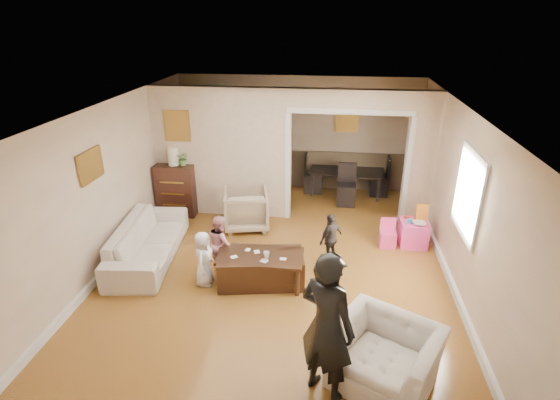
# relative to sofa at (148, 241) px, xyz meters

# --- Properties ---
(floor) EXTENTS (7.00, 7.00, 0.00)m
(floor) POSITION_rel_sofa_xyz_m (2.21, 0.15, -0.32)
(floor) COLOR #9F6E29
(floor) RESTS_ON ground
(partition_left) EXTENTS (2.75, 0.18, 2.60)m
(partition_left) POSITION_rel_sofa_xyz_m (0.83, 1.95, 0.98)
(partition_left) COLOR beige
(partition_left) RESTS_ON ground
(partition_right) EXTENTS (0.55, 0.18, 2.60)m
(partition_right) POSITION_rel_sofa_xyz_m (4.68, 1.95, 0.98)
(partition_right) COLOR beige
(partition_right) RESTS_ON ground
(partition_header) EXTENTS (2.22, 0.18, 0.35)m
(partition_header) POSITION_rel_sofa_xyz_m (3.31, 1.95, 2.10)
(partition_header) COLOR beige
(partition_header) RESTS_ON partition_right
(window_pane) EXTENTS (0.03, 0.95, 1.10)m
(window_pane) POSITION_rel_sofa_xyz_m (4.94, -0.25, 1.23)
(window_pane) COLOR white
(window_pane) RESTS_ON ground
(framed_art_partition) EXTENTS (0.45, 0.03, 0.55)m
(framed_art_partition) POSITION_rel_sofa_xyz_m (0.01, 1.85, 1.53)
(framed_art_partition) COLOR brown
(framed_art_partition) RESTS_ON partition_left
(framed_art_sofa_wall) EXTENTS (0.03, 0.55, 0.40)m
(framed_art_sofa_wall) POSITION_rel_sofa_xyz_m (-0.50, -0.45, 1.48)
(framed_art_sofa_wall) COLOR brown
(framed_art_alcove) EXTENTS (0.45, 0.03, 0.55)m
(framed_art_alcove) POSITION_rel_sofa_xyz_m (3.31, 3.59, 1.38)
(framed_art_alcove) COLOR brown
(sofa) EXTENTS (1.10, 2.30, 0.65)m
(sofa) POSITION_rel_sofa_xyz_m (0.00, 0.00, 0.00)
(sofa) COLOR silver
(sofa) RESTS_ON ground
(armchair_back) EXTENTS (1.00, 1.02, 0.78)m
(armchair_back) POSITION_rel_sofa_xyz_m (1.42, 1.35, 0.06)
(armchair_back) COLOR tan
(armchair_back) RESTS_ON ground
(armchair_front) EXTENTS (1.42, 1.37, 0.72)m
(armchair_front) POSITION_rel_sofa_xyz_m (3.71, -2.25, 0.03)
(armchair_front) COLOR silver
(armchair_front) RESTS_ON ground
(dresser) EXTENTS (0.78, 0.44, 1.07)m
(dresser) POSITION_rel_sofa_xyz_m (-0.11, 1.78, 0.21)
(dresser) COLOR black
(dresser) RESTS_ON ground
(table_lamp) EXTENTS (0.22, 0.22, 0.36)m
(table_lamp) POSITION_rel_sofa_xyz_m (-0.11, 1.78, 0.93)
(table_lamp) COLOR #F0E7C3
(table_lamp) RESTS_ON dresser
(potted_plant) EXTENTS (0.26, 0.22, 0.28)m
(potted_plant) POSITION_rel_sofa_xyz_m (0.09, 1.78, 0.89)
(potted_plant) COLOR #4D7936
(potted_plant) RESTS_ON dresser
(coffee_table) EXTENTS (1.39, 0.87, 0.49)m
(coffee_table) POSITION_rel_sofa_xyz_m (2.01, -0.48, -0.08)
(coffee_table) COLOR #371D11
(coffee_table) RESTS_ON ground
(coffee_cup) EXTENTS (0.11, 0.11, 0.09)m
(coffee_cup) POSITION_rel_sofa_xyz_m (2.11, -0.53, 0.20)
(coffee_cup) COLOR silver
(coffee_cup) RESTS_ON coffee_table
(play_table) EXTENTS (0.49, 0.49, 0.46)m
(play_table) POSITION_rel_sofa_xyz_m (4.53, 1.03, -0.10)
(play_table) COLOR #FF43A1
(play_table) RESTS_ON ground
(cereal_box) EXTENTS (0.20, 0.08, 0.30)m
(cereal_box) POSITION_rel_sofa_xyz_m (4.65, 1.13, 0.28)
(cereal_box) COLOR yellow
(cereal_box) RESTS_ON play_table
(cyan_cup) EXTENTS (0.08, 0.08, 0.08)m
(cyan_cup) POSITION_rel_sofa_xyz_m (4.43, 0.98, 0.17)
(cyan_cup) COLOR teal
(cyan_cup) RESTS_ON play_table
(toy_block) EXTENTS (0.10, 0.09, 0.05)m
(toy_block) POSITION_rel_sofa_xyz_m (4.41, 1.15, 0.16)
(toy_block) COLOR red
(toy_block) RESTS_ON play_table
(play_bowl) EXTENTS (0.23, 0.23, 0.06)m
(play_bowl) POSITION_rel_sofa_xyz_m (4.58, 0.91, 0.16)
(play_bowl) COLOR beige
(play_bowl) RESTS_ON play_table
(dining_table) EXTENTS (1.73, 1.08, 0.58)m
(dining_table) POSITION_rel_sofa_xyz_m (3.36, 3.34, -0.04)
(dining_table) COLOR black
(dining_table) RESTS_ON ground
(adult_person) EXTENTS (0.77, 0.70, 1.77)m
(adult_person) POSITION_rel_sofa_xyz_m (3.05, -2.47, 0.56)
(adult_person) COLOR black
(adult_person) RESTS_ON ground
(child_kneel_a) EXTENTS (0.28, 0.43, 0.88)m
(child_kneel_a) POSITION_rel_sofa_xyz_m (1.16, -0.63, 0.12)
(child_kneel_a) COLOR white
(child_kneel_a) RESTS_ON ground
(child_kneel_b) EXTENTS (0.54, 0.58, 0.95)m
(child_kneel_b) POSITION_rel_sofa_xyz_m (1.31, -0.18, 0.15)
(child_kneel_b) COLOR #D08288
(child_kneel_b) RESTS_ON ground
(child_toddler) EXTENTS (0.49, 0.53, 0.88)m
(child_toddler) POSITION_rel_sofa_xyz_m (3.06, 0.27, 0.11)
(child_toddler) COLOR black
(child_toddler) RESTS_ON ground
(craft_papers) EXTENTS (0.85, 0.40, 0.00)m
(craft_papers) POSITION_rel_sofa_xyz_m (1.98, -0.53, 0.16)
(craft_papers) COLOR white
(craft_papers) RESTS_ON coffee_table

